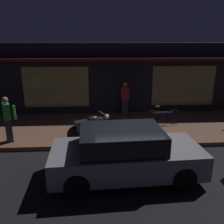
# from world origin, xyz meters

# --- Properties ---
(ground_plane) EXTENTS (60.00, 60.00, 0.00)m
(ground_plane) POSITION_xyz_m (0.00, 0.00, 0.00)
(ground_plane) COLOR black
(sidewalk_slab) EXTENTS (18.00, 4.00, 0.15)m
(sidewalk_slab) POSITION_xyz_m (0.00, 3.00, 0.07)
(sidewalk_slab) COLOR brown
(sidewalk_slab) RESTS_ON ground_plane
(storefront_building) EXTENTS (18.00, 3.30, 3.60)m
(storefront_building) POSITION_xyz_m (0.00, 6.39, 1.80)
(storefront_building) COLOR black
(storefront_building) RESTS_ON ground_plane
(motorcycle) EXTENTS (1.59, 0.88, 0.97)m
(motorcycle) POSITION_xyz_m (-1.45, 1.61, 0.65)
(motorcycle) COLOR black
(motorcycle) RESTS_ON sidewalk_slab
(bicycle_parked) EXTENTS (1.66, 0.42, 0.91)m
(bicycle_parked) POSITION_xyz_m (1.67, 3.05, 0.51)
(bicycle_parked) COLOR black
(bicycle_parked) RESTS_ON sidewalk_slab
(person_photographer) EXTENTS (0.58, 0.44, 1.67)m
(person_photographer) POSITION_xyz_m (-4.38, 1.56, 1.03)
(person_photographer) COLOR #28232D
(person_photographer) RESTS_ON sidewalk_slab
(person_bystander) EXTENTS (0.39, 0.61, 1.67)m
(person_bystander) POSITION_xyz_m (0.15, 4.40, 1.03)
(person_bystander) COLOR #28232D
(person_bystander) RESTS_ON sidewalk_slab
(parked_car_far) EXTENTS (4.18, 1.97, 1.42)m
(parked_car_far) POSITION_xyz_m (-0.42, -0.75, 0.70)
(parked_car_far) COLOR black
(parked_car_far) RESTS_ON ground_plane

